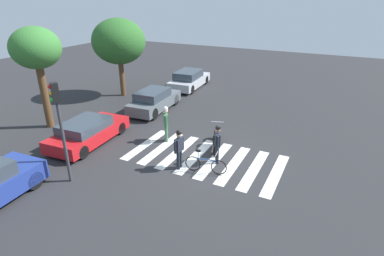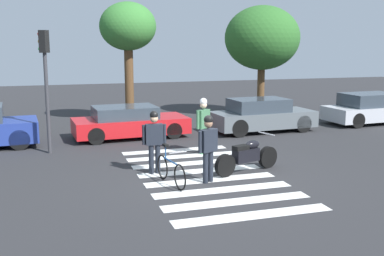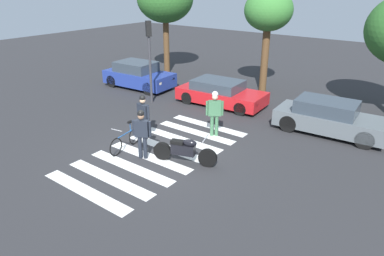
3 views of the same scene
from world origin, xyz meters
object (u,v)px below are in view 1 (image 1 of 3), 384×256
car_red_convertible (88,132)px  car_grey_coupe (154,101)px  traffic_light_pole (59,117)px  officer_on_foot (217,141)px  police_motorcycle (216,139)px  leaning_bicycle (206,165)px  pedestrian_bystander (166,121)px  car_silver_sedan (189,80)px  officer_by_motorcycle (179,147)px

car_red_convertible → car_grey_coupe: size_ratio=1.02×
car_grey_coupe → traffic_light_pole: traffic_light_pole is taller
officer_on_foot → car_grey_coupe: 7.44m
police_motorcycle → officer_on_foot: bearing=-156.5°
leaning_bicycle → pedestrian_bystander: bearing=57.8°
leaning_bicycle → car_silver_sedan: (10.93, 6.27, 0.28)m
officer_on_foot → car_red_convertible: officer_on_foot is taller
police_motorcycle → pedestrian_bystander: bearing=100.5°
officer_by_motorcycle → car_silver_sedan: officer_by_motorcycle is taller
car_red_convertible → traffic_light_pole: traffic_light_pole is taller
police_motorcycle → car_grey_coupe: car_grey_coupe is taller
police_motorcycle → car_grey_coupe: 6.21m
traffic_light_pole → officer_on_foot: bearing=-49.7°
officer_on_foot → car_silver_sedan: bearing=32.6°
police_motorcycle → leaning_bicycle: bearing=-168.4°
officer_on_foot → car_grey_coupe: bearing=53.9°
car_red_convertible → car_grey_coupe: bearing=-4.0°
pedestrian_bystander → traffic_light_pole: bearing=162.2°
officer_by_motorcycle → car_silver_sedan: size_ratio=0.39×
car_red_convertible → car_silver_sedan: size_ratio=0.97×
police_motorcycle → car_silver_sedan: size_ratio=0.48×
police_motorcycle → leaning_bicycle: (-2.32, -0.48, -0.09)m
leaning_bicycle → traffic_light_pole: 5.83m
pedestrian_bystander → officer_by_motorcycle: bearing=-137.9°
leaning_bicycle → car_silver_sedan: car_silver_sedan is taller
police_motorcycle → officer_on_foot: 1.58m
officer_on_foot → leaning_bicycle: bearing=173.5°
leaning_bicycle → officer_by_motorcycle: 1.30m
pedestrian_bystander → car_silver_sedan: pedestrian_bystander is taller
police_motorcycle → car_silver_sedan: (8.61, 5.79, 0.19)m
officer_on_foot → officer_by_motorcycle: (-1.13, 1.23, -0.01)m
car_red_convertible → leaning_bicycle: bearing=-90.1°
officer_on_foot → officer_by_motorcycle: 1.67m
car_red_convertible → car_grey_coupe: car_grey_coupe is taller
police_motorcycle → officer_on_foot: size_ratio=1.22×
officer_by_motorcycle → pedestrian_bystander: pedestrian_bystander is taller
officer_on_foot → officer_by_motorcycle: officer_on_foot is taller
police_motorcycle → traffic_light_pole: traffic_light_pole is taller
officer_by_motorcycle → car_red_convertible: size_ratio=0.40×
officer_on_foot → car_silver_sedan: officer_on_foot is taller
car_grey_coupe → traffic_light_pole: (-8.28, -1.41, 2.02)m
leaning_bicycle → pedestrian_bystander: pedestrian_bystander is taller
pedestrian_bystander → car_silver_sedan: size_ratio=0.41×
leaning_bicycle → car_red_convertible: (0.01, 6.27, 0.22)m
leaning_bicycle → officer_on_foot: bearing=-6.5°
car_red_convertible → car_silver_sedan: car_silver_sedan is taller
car_red_convertible → traffic_light_pole: size_ratio=1.11×
officer_on_foot → car_red_convertible: 6.47m
car_grey_coupe → traffic_light_pole: bearing=-170.3°
car_red_convertible → pedestrian_bystander: bearing=-60.8°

